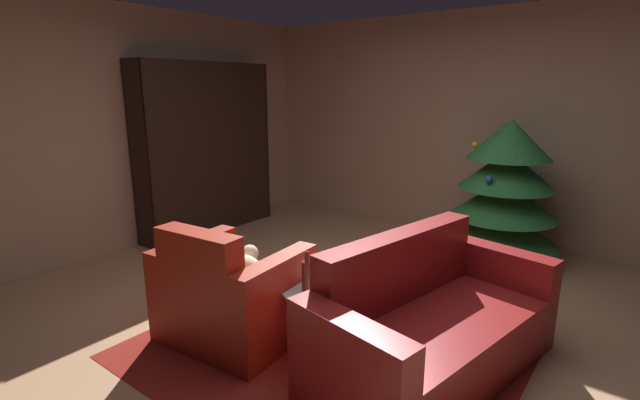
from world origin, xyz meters
TOP-DOWN VIEW (x-y plane):
  - ground_plane at (0.00, 0.00)m, footprint 7.18×7.18m
  - wall_back at (0.00, 2.77)m, footprint 6.11×0.06m
  - wall_left at (-3.02, 0.00)m, footprint 0.06×5.61m
  - area_rug at (0.02, -0.31)m, footprint 2.40×2.12m
  - bookshelf_unit at (-2.77, 1.13)m, footprint 0.36×1.80m
  - armchair_red at (-0.61, -0.61)m, footprint 0.98×0.85m
  - couch_red at (0.67, -0.11)m, footprint 1.09×1.83m
  - coffee_table at (0.02, -0.23)m, footprint 0.77×0.77m
  - book_stack_on_table at (0.04, -0.19)m, footprint 0.22×0.16m
  - bottle_on_table at (-0.07, -0.42)m, footprint 0.07×0.07m
  - decorated_tree at (0.45, 2.11)m, footprint 1.14×1.14m

SIDE VIEW (x-z plane):
  - ground_plane at x=0.00m, z-range 0.00..0.00m
  - area_rug at x=0.02m, z-range 0.00..0.01m
  - couch_red at x=0.67m, z-range -0.13..0.71m
  - armchair_red at x=-0.61m, z-range -0.12..0.75m
  - coffee_table at x=0.02m, z-range 0.19..0.64m
  - book_stack_on_table at x=0.04m, z-range 0.45..0.51m
  - bottle_on_table at x=-0.07m, z-range 0.42..0.69m
  - decorated_tree at x=0.45m, z-range 0.01..1.46m
  - bookshelf_unit at x=-2.77m, z-range -0.02..2.03m
  - wall_back at x=0.00m, z-range 0.00..2.61m
  - wall_left at x=-3.02m, z-range 0.00..2.61m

